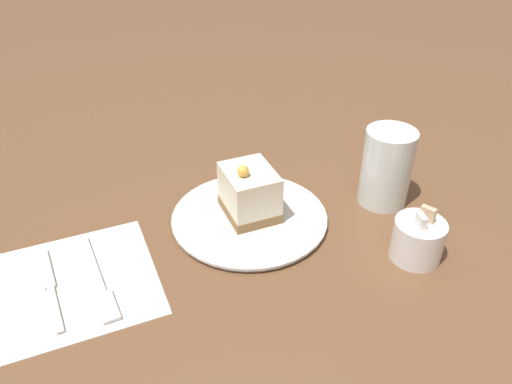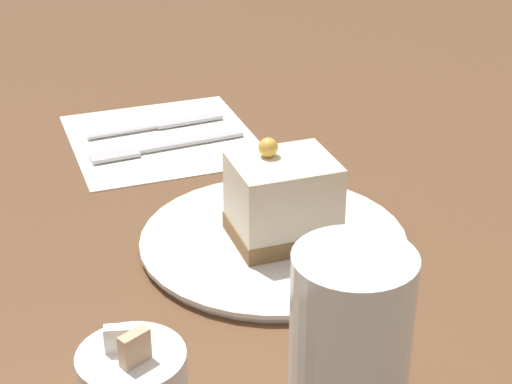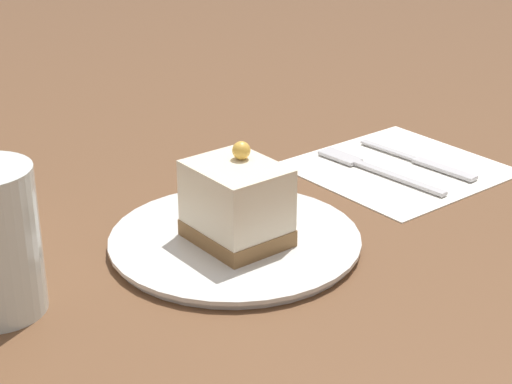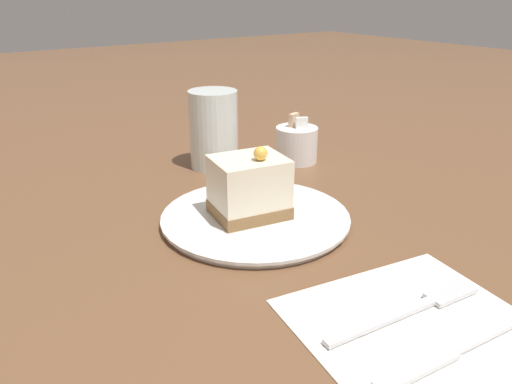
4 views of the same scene
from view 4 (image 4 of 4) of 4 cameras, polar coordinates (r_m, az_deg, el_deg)
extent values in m
plane|color=brown|center=(0.64, -1.35, -3.10)|extent=(4.00, 4.00, 0.00)
cylinder|color=silver|center=(0.63, -0.06, -3.03)|extent=(0.23, 0.23, 0.01)
cylinder|color=silver|center=(0.63, -0.06, -2.77)|extent=(0.24, 0.24, 0.00)
cube|color=olive|center=(0.62, -0.93, -2.00)|extent=(0.09, 0.10, 0.02)
cube|color=#EFE5C6|center=(0.61, -0.95, 1.21)|extent=(0.08, 0.10, 0.06)
sphere|color=#EFB747|center=(0.59, 0.52, 4.43)|extent=(0.02, 0.02, 0.02)
cube|color=white|center=(0.47, 18.91, -15.12)|extent=(0.24, 0.23, 0.00)
cube|color=silver|center=(0.47, 14.17, -14.12)|extent=(0.02, 0.12, 0.00)
cube|color=silver|center=(0.52, 21.34, -10.67)|extent=(0.03, 0.05, 0.00)
cube|color=silver|center=(0.43, 17.92, -18.76)|extent=(0.02, 0.08, 0.00)
cube|color=silver|center=(0.48, 24.84, -14.65)|extent=(0.02, 0.08, 0.00)
cylinder|color=white|center=(0.85, 4.64, 5.43)|extent=(0.07, 0.07, 0.06)
cube|color=#D8B28C|center=(0.84, 4.35, 8.16)|extent=(0.01, 0.02, 0.02)
cube|color=white|center=(0.83, 5.22, 7.82)|extent=(0.02, 0.02, 0.02)
cylinder|color=silver|center=(0.81, -4.86, 7.14)|extent=(0.08, 0.08, 0.13)
camera|label=1|loc=(0.88, 51.10, 27.82)|focal=35.00mm
camera|label=2|loc=(1.23, -2.98, 28.13)|focal=60.00mm
camera|label=3|loc=(1.00, -48.86, 21.00)|focal=60.00mm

